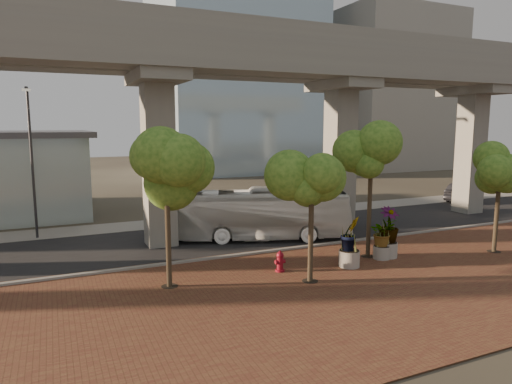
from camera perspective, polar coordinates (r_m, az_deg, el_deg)
name	(u,v)px	position (r m, az deg, el deg)	size (l,w,h in m)	color
ground	(271,242)	(26.75, 1.93, -6.28)	(160.00, 160.00, 0.00)	#342E26
brick_plaza	(354,285)	(20.18, 12.17, -11.30)	(70.00, 13.00, 0.06)	brown
asphalt_road	(257,234)	(28.50, 0.16, -5.32)	(90.00, 8.00, 0.04)	black
curb_strip	(288,249)	(25.01, 3.96, -7.15)	(70.00, 0.25, 0.16)	gray
far_sidewalk	(226,218)	(33.46, -3.73, -3.26)	(90.00, 3.00, 0.06)	gray
transit_viaduct	(257,116)	(27.70, 0.16, 9.45)	(72.00, 5.60, 12.40)	gray
midrise_block	(386,92)	(77.32, 15.97, 11.92)	(18.00, 16.00, 24.00)	gray
transit_bus	(258,214)	(27.02, 0.21, -2.83)	(2.55, 10.88, 3.03)	white
parked_car	(462,192)	(44.77, 24.38, -0.06)	(1.67, 4.82, 1.58)	black
fire_hydrant	(280,261)	(21.28, 3.02, -8.67)	(0.49, 0.44, 0.98)	maroon
planter_front	(382,235)	(23.86, 15.49, -5.15)	(1.87, 1.87, 2.06)	gray
planter_right	(388,227)	(24.18, 16.22, -4.22)	(2.43, 2.43, 2.59)	gray
planter_left	(350,236)	(22.16, 11.65, -5.43)	(2.22, 2.22, 2.44)	#ABA49A
street_tree_far_west	(166,175)	(18.80, -11.14, 2.12)	(3.97, 3.97, 6.53)	#4A3C2A
street_tree_near_west	(312,179)	(19.26, 7.00, 1.68)	(3.33, 3.33, 6.02)	#4A3C2A
street_tree_near_east	(371,158)	(23.54, 14.21, 4.08)	(3.39, 3.39, 6.62)	#4A3C2A
street_tree_far_east	(500,169)	(26.98, 28.22, 2.53)	(3.46, 3.46, 6.02)	#4A3C2A
streetlamp_west	(31,153)	(29.72, -26.28, 4.41)	(0.44, 1.28, 8.84)	#2C2C31
streetlamp_east	(341,144)	(35.54, 10.63, 5.87)	(0.45, 1.32, 9.10)	#29292E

